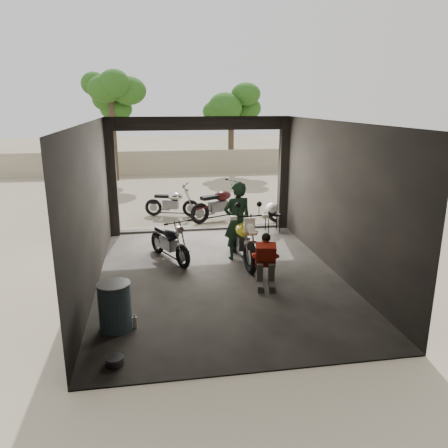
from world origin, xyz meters
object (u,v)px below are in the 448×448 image
object	(u,v)px
outside_bike_b	(219,201)
main_bike	(242,236)
stool	(273,216)
mechanic	(266,263)
outside_bike_c	(297,205)
oil_drum	(115,307)
outside_bike_a	(172,200)
sign_post	(320,176)
left_bike	(169,239)
helmet	(272,208)
rider	(237,221)

from	to	relation	value
outside_bike_b	main_bike	bearing A→B (deg)	153.32
main_bike	outside_bike_b	world-z (taller)	main_bike
main_bike	stool	world-z (taller)	main_bike
outside_bike_b	mechanic	xyz separation A→B (m)	(0.12, -5.21, -0.09)
outside_bike_c	oil_drum	xyz separation A→B (m)	(-5.03, -5.96, -0.13)
stool	oil_drum	xyz separation A→B (m)	(-4.00, -4.97, -0.06)
mechanic	outside_bike_a	bearing A→B (deg)	116.12
oil_drum	sign_post	xyz separation A→B (m)	(5.46, 5.31, 1.12)
left_bike	stool	distance (m)	3.52
stool	left_bike	bearing A→B (deg)	-148.20
main_bike	oil_drum	world-z (taller)	main_bike
main_bike	outside_bike_c	xyz separation A→B (m)	(2.39, 3.21, -0.10)
outside_bike_c	helmet	distance (m)	1.49
helmet	main_bike	bearing A→B (deg)	-107.82
mechanic	sign_post	xyz separation A→B (m)	(2.64, 4.05, 1.00)
stool	sign_post	xyz separation A→B (m)	(1.46, 0.34, 1.05)
outside_bike_c	oil_drum	world-z (taller)	outside_bike_c
main_bike	outside_bike_a	distance (m)	4.66
rider	helmet	xyz separation A→B (m)	(1.37, 1.99, -0.22)
helmet	sign_post	distance (m)	1.76
stool	sign_post	distance (m)	1.83
rider	main_bike	bearing A→B (deg)	95.46
rider	oil_drum	size ratio (longest dim) A/B	2.29
left_bike	helmet	xyz separation A→B (m)	(2.94, 1.83, 0.18)
stool	sign_post	size ratio (longest dim) A/B	0.24
left_bike	rider	distance (m)	1.62
main_bike	rider	world-z (taller)	rider
main_bike	sign_post	bearing A→B (deg)	38.91
rider	stool	world-z (taller)	rider
outside_bike_b	sign_post	xyz separation A→B (m)	(2.76, -1.16, 0.91)
outside_bike_c	helmet	size ratio (longest dim) A/B	4.42
outside_bike_c	mechanic	world-z (taller)	outside_bike_c
helmet	sign_post	size ratio (longest dim) A/B	0.16
outside_bike_b	helmet	bearing A→B (deg)	-166.36
main_bike	outside_bike_b	xyz separation A→B (m)	(0.06, 3.73, -0.03)
left_bike	outside_bike_c	xyz separation A→B (m)	(4.02, 2.84, 0.01)
rider	mechanic	bearing A→B (deg)	86.86
outside_bike_a	sign_post	size ratio (longest dim) A/B	0.68
sign_post	outside_bike_c	bearing A→B (deg)	145.08
mechanic	helmet	distance (m)	3.86
oil_drum	left_bike	bearing A→B (deg)	72.06
rider	left_bike	bearing A→B (deg)	-16.94
outside_bike_a	rider	size ratio (longest dim) A/B	0.84
stool	outside_bike_a	bearing A→B (deg)	140.74
outside_bike_a	helmet	distance (m)	3.50
left_bike	outside_bike_b	xyz separation A→B (m)	(1.69, 3.35, 0.09)
helmet	oil_drum	xyz separation A→B (m)	(-3.95, -4.95, -0.30)
outside_bike_c	stool	xyz separation A→B (m)	(-1.03, -0.98, -0.07)
mechanic	sign_post	distance (m)	4.94
mechanic	stool	xyz separation A→B (m)	(1.18, 3.71, -0.05)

